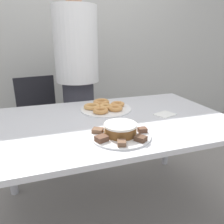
{
  "coord_description": "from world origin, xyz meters",
  "views": [
    {
      "loc": [
        -0.43,
        -1.27,
        1.24
      ],
      "look_at": [
        -0.01,
        -0.03,
        0.79
      ],
      "focal_mm": 35.0,
      "sensor_mm": 36.0,
      "label": 1
    }
  ],
  "objects": [
    {
      "name": "lamington_6",
      "position": [
        -0.16,
        -0.3,
        0.75
      ],
      "size": [
        0.07,
        0.07,
        0.03
      ],
      "rotation": [
        0.0,
        0.0,
        9.79
      ],
      "color": "brown",
      "rests_on": "plate_cake"
    },
    {
      "name": "table",
      "position": [
        0.0,
        0.0,
        0.65
      ],
      "size": [
        1.56,
        0.98,
        0.73
      ],
      "color": "silver",
      "rests_on": "ground_plane"
    },
    {
      "name": "plate_donuts",
      "position": [
        0.02,
        0.21,
        0.73
      ],
      "size": [
        0.38,
        0.38,
        0.01
      ],
      "color": "white",
      "rests_on": "table"
    },
    {
      "name": "wall_back",
      "position": [
        0.0,
        1.59,
        1.3
      ],
      "size": [
        8.0,
        0.05,
        2.6
      ],
      "color": "beige",
      "rests_on": "ground_plane"
    },
    {
      "name": "plate_cake",
      "position": [
        -0.04,
        -0.26,
        0.73
      ],
      "size": [
        0.33,
        0.33,
        0.01
      ],
      "color": "white",
      "rests_on": "table"
    },
    {
      "name": "napkin",
      "position": [
        0.38,
        -0.03,
        0.73
      ],
      "size": [
        0.16,
        0.14,
        0.01
      ],
      "color": "white",
      "rests_on": "table"
    },
    {
      "name": "office_chair_left",
      "position": [
        -0.45,
        0.94,
        0.4
      ],
      "size": [
        0.52,
        0.52,
        0.86
      ],
      "rotation": [
        0.0,
        0.0,
        0.2
      ],
      "color": "black",
      "rests_on": "ground_plane"
    },
    {
      "name": "lamington_0",
      "position": [
        -0.08,
        -0.38,
        0.75
      ],
      "size": [
        0.05,
        0.06,
        0.02
      ],
      "rotation": [
        0.0,
        0.0,
        4.4
      ],
      "color": "brown",
      "rests_on": "plate_cake"
    },
    {
      "name": "lamington_2",
      "position": [
        0.09,
        -0.27,
        0.75
      ],
      "size": [
        0.05,
        0.04,
        0.03
      ],
      "rotation": [
        0.0,
        0.0,
        6.2
      ],
      "color": "brown",
      "rests_on": "plate_cake"
    },
    {
      "name": "lamington_5",
      "position": [
        -0.15,
        -0.2,
        0.75
      ],
      "size": [
        0.07,
        0.07,
        0.02
      ],
      "rotation": [
        0.0,
        0.0,
        8.89
      ],
      "color": "brown",
      "rests_on": "plate_cake"
    },
    {
      "name": "donut_0",
      "position": [
        0.02,
        0.21,
        0.75
      ],
      "size": [
        0.1,
        0.1,
        0.03
      ],
      "color": "tan",
      "rests_on": "plate_donuts"
    },
    {
      "name": "lamington_3",
      "position": [
        0.05,
        -0.17,
        0.75
      ],
      "size": [
        0.06,
        0.07,
        0.02
      ],
      "rotation": [
        0.0,
        0.0,
        7.1
      ],
      "color": "brown",
      "rests_on": "plate_cake"
    },
    {
      "name": "person_standing",
      "position": [
        -0.08,
        0.81,
        0.89
      ],
      "size": [
        0.4,
        0.4,
        1.69
      ],
      "color": "#383842",
      "rests_on": "ground_plane"
    },
    {
      "name": "donut_1",
      "position": [
        0.02,
        0.32,
        0.76
      ],
      "size": [
        0.13,
        0.13,
        0.04
      ],
      "color": "#D18E4C",
      "rests_on": "plate_donuts"
    },
    {
      "name": "frosted_cake",
      "position": [
        -0.04,
        -0.26,
        0.77
      ],
      "size": [
        0.18,
        0.18,
        0.06
      ],
      "color": "brown",
      "rests_on": "plate_cake"
    },
    {
      "name": "donut_2",
      "position": [
        -0.08,
        0.24,
        0.75
      ],
      "size": [
        0.12,
        0.12,
        0.03
      ],
      "color": "tan",
      "rests_on": "plate_donuts"
    },
    {
      "name": "lamington_4",
      "position": [
        -0.06,
        -0.13,
        0.75
      ],
      "size": [
        0.04,
        0.05,
        0.03
      ],
      "rotation": [
        0.0,
        0.0,
        7.99
      ],
      "color": "brown",
      "rests_on": "plate_cake"
    },
    {
      "name": "donut_3",
      "position": [
        -0.04,
        0.12,
        0.75
      ],
      "size": [
        0.11,
        0.11,
        0.03
      ],
      "color": "#D18E4C",
      "rests_on": "plate_donuts"
    },
    {
      "name": "donut_5",
      "position": [
        0.12,
        0.23,
        0.75
      ],
      "size": [
        0.1,
        0.1,
        0.03
      ],
      "color": "#D18E4C",
      "rests_on": "plate_donuts"
    },
    {
      "name": "lamington_1",
      "position": [
        0.03,
        -0.37,
        0.75
      ],
      "size": [
        0.07,
        0.07,
        0.03
      ],
      "rotation": [
        0.0,
        0.0,
        5.3
      ],
      "color": "#513828",
      "rests_on": "plate_cake"
    },
    {
      "name": "donut_4",
      "position": [
        0.07,
        0.14,
        0.75
      ],
      "size": [
        0.1,
        0.1,
        0.03
      ],
      "color": "#D18E4C",
      "rests_on": "plate_donuts"
    },
    {
      "name": "ground_plane",
      "position": [
        0.0,
        0.0,
        0.0
      ],
      "size": [
        12.0,
        12.0,
        0.0
      ],
      "primitive_type": "plane",
      "color": "gray"
    }
  ]
}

